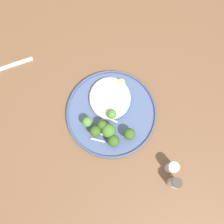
{
  "coord_description": "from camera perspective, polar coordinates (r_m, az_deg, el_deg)",
  "views": [
    {
      "loc": [
        0.22,
        -0.0,
        1.58
      ],
      "look_at": [
        0.01,
        0.02,
        0.76
      ],
      "focal_mm": 42.8,
      "sensor_mm": 36.0,
      "label": 1
    }
  ],
  "objects": [
    {
      "name": "broccoli_floret_beside_noodles",
      "position": [
        0.82,
        -5.14,
        -2.13
      ],
      "size": [
        0.03,
        0.03,
        0.05
      ],
      "color": "#7A994C",
      "rests_on": "dinner_plate"
    },
    {
      "name": "broccoli_floret_rear_charred",
      "position": [
        0.81,
        3.89,
        -4.7
      ],
      "size": [
        0.04,
        0.04,
        0.06
      ],
      "color": "#89A356",
      "rests_on": "dinner_plate"
    },
    {
      "name": "pepper_shaker",
      "position": [
        0.83,
        13.38,
        -14.48
      ],
      "size": [
        0.03,
        0.03,
        0.07
      ],
      "color": "white",
      "rests_on": "wooden_dining_table"
    },
    {
      "name": "broccoli_floret_left_leaning",
      "position": [
        0.81,
        -1.97,
        -2.75
      ],
      "size": [
        0.03,
        0.03,
        0.05
      ],
      "color": "#89A356",
      "rests_on": "dinner_plate"
    },
    {
      "name": "onion_sliver_short_strip",
      "position": [
        0.83,
        -2.91,
        -6.0
      ],
      "size": [
        0.02,
        0.04,
        0.0
      ],
      "primitive_type": "cube",
      "rotation": [
        0.0,
        0.0,
        1.2
      ],
      "color": "silver",
      "rests_on": "dinner_plate"
    },
    {
      "name": "salt_shaker",
      "position": [
        0.83,
        12.81,
        -11.48
      ],
      "size": [
        0.03,
        0.03,
        0.07
      ],
      "color": "white",
      "rests_on": "wooden_dining_table"
    },
    {
      "name": "seared_scallop_front_small",
      "position": [
        0.87,
        2.08,
        6.21
      ],
      "size": [
        0.03,
        0.03,
        0.02
      ],
      "color": "#E5C689",
      "rests_on": "dinner_plate"
    },
    {
      "name": "broccoli_floret_right_tilted",
      "position": [
        0.81,
        -3.42,
        -4.11
      ],
      "size": [
        0.03,
        0.03,
        0.05
      ],
      "color": "#7A994C",
      "rests_on": "dinner_plate"
    },
    {
      "name": "onion_sliver_pale_crescent",
      "position": [
        0.84,
        -2.41,
        -4.61
      ],
      "size": [
        0.03,
        0.05,
        0.0
      ],
      "primitive_type": "cube",
      "rotation": [
        0.0,
        0.0,
        4.26
      ],
      "color": "silver",
      "rests_on": "dinner_plate"
    },
    {
      "name": "broccoli_floret_front_edge",
      "position": [
        0.82,
        0.11,
        -0.51
      ],
      "size": [
        0.03,
        0.03,
        0.05
      ],
      "color": "#89A356",
      "rests_on": "dinner_plate"
    },
    {
      "name": "seared_scallop_center_golden",
      "position": [
        0.85,
        -2.19,
        0.85
      ],
      "size": [
        0.03,
        0.03,
        0.01
      ],
      "color": "#E5C689",
      "rests_on": "dinner_plate"
    },
    {
      "name": "broccoli_floret_center_pile",
      "position": [
        0.81,
        0.47,
        -6.16
      ],
      "size": [
        0.04,
        0.04,
        0.05
      ],
      "color": "#89A356",
      "rests_on": "dinner_plate"
    },
    {
      "name": "seared_scallop_left_edge",
      "position": [
        0.86,
        -1.3,
        3.13
      ],
      "size": [
        0.03,
        0.03,
        0.01
      ],
      "color": "#DBB77A",
      "rests_on": "dinner_plate"
    },
    {
      "name": "wooden_dining_table",
      "position": [
        0.94,
        -1.56,
        -1.07
      ],
      "size": [
        1.4,
        1.0,
        0.74
      ],
      "color": "brown",
      "rests_on": "ground"
    },
    {
      "name": "seared_scallop_tiny_bay",
      "position": [
        0.87,
        -0.09,
        5.32
      ],
      "size": [
        0.03,
        0.03,
        0.01
      ],
      "color": "#E5C689",
      "rests_on": "dinner_plate"
    },
    {
      "name": "ground",
      "position": [
        1.59,
        -0.93,
        -6.61
      ],
      "size": [
        6.0,
        6.0,
        0.0
      ],
      "primitive_type": "plane",
      "color": "#665B51"
    },
    {
      "name": "noodle_bed",
      "position": [
        0.85,
        -0.29,
        3.05
      ],
      "size": [
        0.14,
        0.13,
        0.03
      ],
      "color": "beige",
      "rests_on": "dinner_plate"
    },
    {
      "name": "dinner_plate",
      "position": [
        0.86,
        0.0,
        -0.19
      ],
      "size": [
        0.29,
        0.29,
        0.02
      ],
      "color": "#38476B",
      "rests_on": "wooden_dining_table"
    },
    {
      "name": "dinner_fork",
      "position": [
        0.98,
        -21.98,
        8.71
      ],
      "size": [
        0.06,
        0.19,
        0.0
      ],
      "color": "silver",
      "rests_on": "wooden_dining_table"
    },
    {
      "name": "broccoli_floret_small_sprig",
      "position": [
        0.81,
        -0.6,
        -3.96
      ],
      "size": [
        0.04,
        0.04,
        0.06
      ],
      "color": "#7A994C",
      "rests_on": "dinner_plate"
    },
    {
      "name": "onion_sliver_curled_piece",
      "position": [
        0.85,
        -0.3,
        -1.41
      ],
      "size": [
        0.04,
        0.05,
        0.0
      ],
      "primitive_type": "cube",
      "rotation": [
        0.0,
        0.0,
        4.09
      ],
      "color": "silver",
      "rests_on": "dinner_plate"
    }
  ]
}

